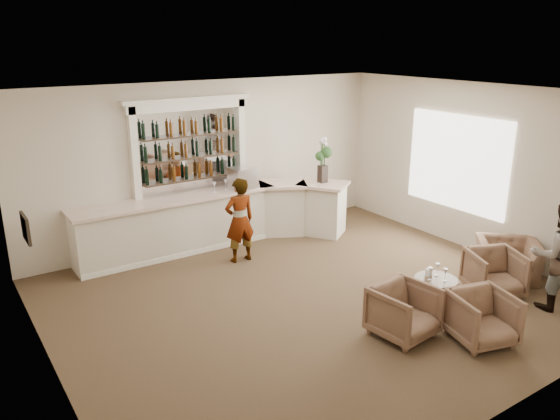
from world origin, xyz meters
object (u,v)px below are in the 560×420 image
object	(u,v)px
armchair_center	(482,318)
cocktail_table	(435,293)
guest	(559,256)
armchair_far	(507,259)
armchair_right	(494,273)
flower_vase	(323,157)
armchair_left	(404,311)
bar_counter	(218,219)
espresso_machine	(243,178)
sommelier	(240,220)

from	to	relation	value
armchair_center	cocktail_table	bearing A→B (deg)	92.58
guest	armchair_far	xyz separation A→B (m)	(0.44, 1.12, -0.55)
armchair_far	armchair_right	bearing A→B (deg)	-114.70
guest	flower_vase	bearing A→B (deg)	-40.00
armchair_center	flower_vase	world-z (taller)	flower_vase
cocktail_table	armchair_far	world-z (taller)	armchair_far
armchair_right	armchair_left	bearing A→B (deg)	-152.16
bar_counter	guest	size ratio (longest dim) A/B	3.25
bar_counter	armchair_right	bearing A→B (deg)	-58.55
armchair_far	espresso_machine	distance (m)	5.25
espresso_machine	flower_vase	world-z (taller)	flower_vase
cocktail_table	armchair_center	xyz separation A→B (m)	(-0.25, -1.05, 0.12)
bar_counter	armchair_left	distance (m)	4.68
armchair_right	flower_vase	xyz separation A→B (m)	(-0.53, 3.97, 1.31)
armchair_far	espresso_machine	xyz separation A→B (m)	(-2.99, 4.19, 1.03)
cocktail_table	armchair_right	world-z (taller)	armchair_right
armchair_center	sommelier	bearing A→B (deg)	122.82
armchair_right	armchair_far	size ratio (longest dim) A/B	0.81
armchair_far	flower_vase	distance (m)	4.13
sommelier	armchair_left	size ratio (longest dim) A/B	1.95
armchair_far	armchair_left	bearing A→B (deg)	-127.29
armchair_left	bar_counter	bearing A→B (deg)	90.11
espresso_machine	armchair_left	bearing A→B (deg)	-93.71
armchair_far	bar_counter	bearing A→B (deg)	174.97
bar_counter	armchair_far	world-z (taller)	bar_counter
bar_counter	armchair_far	bearing A→B (deg)	-49.90
bar_counter	guest	bearing A→B (deg)	-59.76
sommelier	armchair_left	distance (m)	3.77
cocktail_table	armchair_center	world-z (taller)	armchair_center
sommelier	bar_counter	bearing A→B (deg)	-89.59
flower_vase	guest	bearing A→B (deg)	-79.55
bar_counter	cocktail_table	bearing A→B (deg)	-70.14
armchair_left	cocktail_table	bearing A→B (deg)	10.85
cocktail_table	armchair_right	xyz separation A→B (m)	(1.21, -0.20, 0.13)
guest	armchair_far	size ratio (longest dim) A/B	1.72
bar_counter	espresso_machine	xyz separation A→B (m)	(0.57, -0.05, 0.79)
sommelier	flower_vase	distance (m)	2.46
bar_counter	armchair_far	distance (m)	5.54
cocktail_table	armchair_right	distance (m)	1.23
sommelier	armchair_far	bearing A→B (deg)	140.06
armchair_left	espresso_machine	distance (m)	4.71
bar_counter	guest	world-z (taller)	guest
armchair_left	armchair_far	bearing A→B (deg)	1.45
guest	armchair_left	size ratio (longest dim) A/B	2.10
armchair_right	espresso_machine	distance (m)	5.09
guest	espresso_machine	distance (m)	5.91
armchair_center	guest	bearing A→B (deg)	16.59
armchair_left	flower_vase	bearing A→B (deg)	60.95
bar_counter	armchair_right	world-z (taller)	bar_counter
armchair_far	espresso_machine	size ratio (longest dim) A/B	2.05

